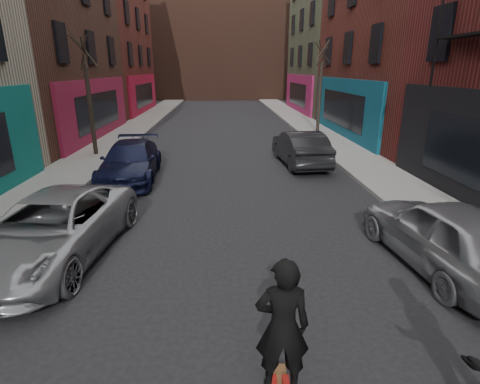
{
  "coord_description": "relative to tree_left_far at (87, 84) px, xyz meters",
  "views": [
    {
      "loc": [
        -0.08,
        -0.2,
        4.08
      ],
      "look_at": [
        0.29,
        7.28,
        1.6
      ],
      "focal_mm": 28.0,
      "sensor_mm": 36.0,
      "label": 1
    }
  ],
  "objects": [
    {
      "name": "sidewalk_left",
      "position": [
        -0.05,
        12.0,
        -3.31
      ],
      "size": [
        2.5,
        84.0,
        0.13
      ],
      "primitive_type": "cube",
      "color": "gray",
      "rests_on": "ground"
    },
    {
      "name": "sidewalk_right",
      "position": [
        12.45,
        12.0,
        -3.31
      ],
      "size": [
        2.5,
        84.0,
        0.13
      ],
      "primitive_type": "cube",
      "color": "gray",
      "rests_on": "ground"
    },
    {
      "name": "building_far",
      "position": [
        6.2,
        38.0,
        3.62
      ],
      "size": [
        40.0,
        10.0,
        14.0
      ],
      "primitive_type": "cube",
      "color": "#47281E",
      "rests_on": "ground"
    },
    {
      "name": "tree_left_far",
      "position": [
        0.0,
        0.0,
        0.0
      ],
      "size": [
        2.0,
        2.0,
        6.5
      ],
      "primitive_type": null,
      "color": "black",
      "rests_on": "sidewalk_left"
    },
    {
      "name": "tree_right_far",
      "position": [
        12.4,
        6.0,
        0.15
      ],
      "size": [
        2.0,
        2.0,
        6.8
      ],
      "primitive_type": null,
      "color": "black",
      "rests_on": "sidewalk_right"
    },
    {
      "name": "parked_left_far",
      "position": [
        2.34,
        -10.38,
        -2.67
      ],
      "size": [
        2.92,
        5.35,
        1.42
      ],
      "primitive_type": "imported",
      "rotation": [
        0.0,
        0.0,
        -0.11
      ],
      "color": "gray",
      "rests_on": "ground"
    },
    {
      "name": "parked_left_end",
      "position": [
        2.64,
        -4.11,
        -2.67
      ],
      "size": [
        2.25,
        4.98,
        1.42
      ],
      "primitive_type": "imported",
      "rotation": [
        0.0,
        0.0,
        0.06
      ],
      "color": "black",
      "rests_on": "ground"
    },
    {
      "name": "parked_right_far",
      "position": [
        10.8,
        -11.26,
        -2.61
      ],
      "size": [
        2.25,
        4.66,
        1.53
      ],
      "primitive_type": "imported",
      "rotation": [
        0.0,
        0.0,
        3.24
      ],
      "color": "gray",
      "rests_on": "ground"
    },
    {
      "name": "parked_right_end",
      "position": [
        9.58,
        -2.11,
        -2.63
      ],
      "size": [
        1.93,
        4.68,
        1.51
      ],
      "primitive_type": "imported",
      "rotation": [
        0.0,
        0.0,
        3.21
      ],
      "color": "black",
      "rests_on": "ground"
    },
    {
      "name": "skateboarder",
      "position": [
        6.84,
        -14.36,
        -2.34
      ],
      "size": [
        0.72,
        0.5,
        1.88
      ],
      "primitive_type": "imported",
      "rotation": [
        0.0,
        0.0,
        3.07
      ],
      "color": "black",
      "rests_on": "skateboard"
    }
  ]
}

